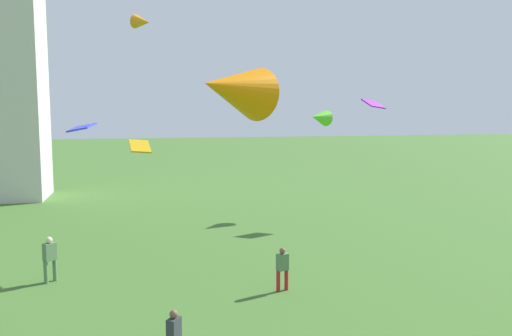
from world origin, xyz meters
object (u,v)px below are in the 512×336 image
at_px(person_1, 282,266).
at_px(kite_flying_6, 233,89).
at_px(kite_flying_5, 373,104).
at_px(kite_flying_0, 142,22).
at_px(kite_flying_7, 319,117).
at_px(person_3, 174,336).
at_px(person_0, 50,257).
at_px(kite_flying_4, 140,146).
at_px(kite_flying_2, 82,127).

bearing_deg(person_1, kite_flying_6, -140.93).
xyz_separation_m(kite_flying_5, kite_flying_6, (-11.40, -15.83, 0.27)).
height_order(kite_flying_0, kite_flying_7, kite_flying_0).
distance_m(person_1, kite_flying_7, 16.24).
bearing_deg(kite_flying_0, person_3, -135.46).
bearing_deg(kite_flying_7, person_1, -56.92).
height_order(person_3, kite_flying_6, kite_flying_6).
xyz_separation_m(person_1, kite_flying_0, (-4.84, 11.20, 10.42)).
xyz_separation_m(person_1, kite_flying_5, (8.92, 12.00, 6.09)).
distance_m(person_1, kite_flying_6, 7.83).
height_order(person_1, kite_flying_6, kite_flying_6).
height_order(person_0, kite_flying_4, kite_flying_4).
bearing_deg(kite_flying_0, person_1, -114.03).
relative_size(kite_flying_5, kite_flying_7, 0.86).
bearing_deg(kite_flying_6, person_3, -90.65).
relative_size(person_0, kite_flying_2, 1.03).
distance_m(person_0, kite_flying_7, 19.26).
height_order(person_3, kite_flying_0, kite_flying_0).
bearing_deg(kite_flying_5, person_1, 27.24).
relative_size(person_1, kite_flying_6, 0.58).
bearing_deg(kite_flying_6, kite_flying_4, 158.89).
bearing_deg(kite_flying_4, kite_flying_7, 121.49).
relative_size(kite_flying_0, kite_flying_6, 0.47).
height_order(kite_flying_6, kite_flying_7, kite_flying_6).
xyz_separation_m(person_3, kite_flying_5, (13.21, 17.17, 6.12)).
xyz_separation_m(kite_flying_0, kite_flying_4, (-0.25, -5.95, -6.24)).
height_order(person_0, kite_flying_7, kite_flying_7).
relative_size(person_3, kite_flying_4, 1.22).
relative_size(kite_flying_0, kite_flying_4, 1.02).
distance_m(person_1, kite_flying_5, 16.15).
relative_size(kite_flying_2, kite_flying_5, 1.10).
xyz_separation_m(person_3, kite_flying_2, (-3.57, 14.01, 4.92)).
relative_size(kite_flying_4, kite_flying_6, 0.46).
bearing_deg(kite_flying_0, kite_flying_6, -128.46).
bearing_deg(kite_flying_2, person_1, 54.96).
distance_m(kite_flying_0, kite_flying_7, 12.50).
relative_size(person_3, kite_flying_5, 1.00).
bearing_deg(kite_flying_5, kite_flying_2, -15.45).
relative_size(person_1, kite_flying_7, 0.88).
xyz_separation_m(person_0, kite_flying_6, (6.13, -6.69, 6.27)).
xyz_separation_m(person_0, kite_flying_7, (14.77, 11.24, 5.14)).
relative_size(person_3, kite_flying_6, 0.56).
relative_size(kite_flying_2, kite_flying_4, 1.34).
height_order(person_3, kite_flying_4, kite_flying_4).
bearing_deg(person_0, kite_flying_0, 22.50).
bearing_deg(kite_flying_5, person_3, 26.31).
relative_size(person_0, kite_flying_7, 0.97).
bearing_deg(kite_flying_7, kite_flying_4, -85.15).
distance_m(person_0, kite_flying_2, 7.71).
height_order(person_0, kite_flying_5, kite_flying_5).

